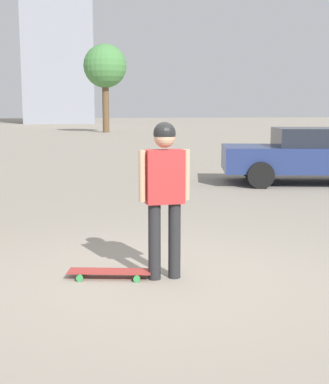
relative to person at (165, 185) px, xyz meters
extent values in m
plane|color=gray|center=(0.00, 0.00, -1.00)|extent=(220.00, 220.00, 0.00)
cylinder|color=#262628|center=(0.11, 0.00, -0.60)|extent=(0.13, 0.13, 0.82)
cylinder|color=#262628|center=(-0.11, 0.00, -0.60)|extent=(0.13, 0.13, 0.82)
cube|color=#B22D2D|center=(0.00, 0.00, 0.09)|extent=(0.40, 0.21, 0.56)
cylinder|color=tan|center=(0.24, 0.01, 0.10)|extent=(0.08, 0.08, 0.53)
cylinder|color=tan|center=(-0.24, -0.01, 0.10)|extent=(0.08, 0.08, 0.53)
sphere|color=tan|center=(0.00, 0.00, 0.50)|extent=(0.22, 0.22, 0.22)
sphere|color=black|center=(0.00, 0.00, 0.54)|extent=(0.23, 0.23, 0.23)
cube|color=#A5332D|center=(0.57, -0.14, -0.93)|extent=(0.91, 0.45, 0.01)
cylinder|color=green|center=(0.89, -0.10, -0.97)|extent=(0.08, 0.05, 0.07)
cylinder|color=green|center=(0.83, -0.34, -0.97)|extent=(0.08, 0.05, 0.07)
cylinder|color=green|center=(0.31, 0.06, -0.97)|extent=(0.08, 0.05, 0.07)
cylinder|color=green|center=(0.25, -0.17, -0.97)|extent=(0.08, 0.05, 0.07)
cube|color=navy|center=(-5.17, -6.45, -0.40)|extent=(4.56, 2.98, 0.60)
cube|color=#1E232D|center=(-5.27, -6.42, 0.12)|extent=(2.29, 2.16, 0.44)
cylinder|color=black|center=(-3.65, -5.90, -0.70)|extent=(0.65, 0.36, 0.61)
cylinder|color=black|center=(-4.18, -7.72, -0.70)|extent=(0.65, 0.36, 0.61)
cylinder|color=brown|center=(-4.00, -37.01, 0.98)|extent=(0.52, 0.52, 3.97)
sphere|color=#478442|center=(-4.00, -37.01, 4.14)|extent=(3.35, 3.35, 3.35)
camera|label=1|loc=(1.27, 5.36, 0.78)|focal=50.00mm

